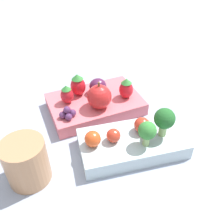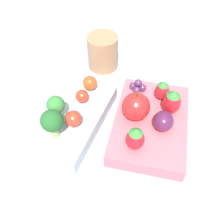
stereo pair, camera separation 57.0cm
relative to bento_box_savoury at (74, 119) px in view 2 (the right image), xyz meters
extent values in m
plane|color=#939EB2|center=(0.01, -0.06, -0.01)|extent=(4.00, 4.00, 0.00)
cube|color=silver|center=(0.00, 0.00, 0.00)|extent=(0.19, 0.11, 0.03)
cube|color=#DB6670|center=(0.03, -0.13, 0.00)|extent=(0.19, 0.13, 0.03)
cylinder|color=#93B770|center=(-0.05, 0.01, 0.02)|extent=(0.01, 0.01, 0.02)
sphere|color=#236028|center=(-0.05, 0.01, 0.05)|extent=(0.04, 0.04, 0.04)
cylinder|color=#93B770|center=(-0.01, 0.02, 0.02)|extent=(0.01, 0.01, 0.02)
sphere|color=#388438|center=(-0.01, 0.02, 0.04)|extent=(0.03, 0.03, 0.03)
sphere|color=red|center=(0.03, 0.00, 0.03)|extent=(0.02, 0.02, 0.02)
sphere|color=#DB4C1E|center=(0.07, -0.01, 0.03)|extent=(0.03, 0.03, 0.03)
sphere|color=red|center=(-0.02, -0.01, 0.03)|extent=(0.03, 0.03, 0.03)
sphere|color=red|center=(0.03, -0.10, 0.04)|extent=(0.05, 0.05, 0.05)
cylinder|color=brown|center=(0.03, -0.10, 0.06)|extent=(0.00, 0.00, 0.01)
ellipsoid|color=red|center=(0.08, -0.14, 0.03)|extent=(0.03, 0.03, 0.03)
cone|color=#388438|center=(0.08, -0.14, 0.05)|extent=(0.02, 0.02, 0.01)
ellipsoid|color=red|center=(-0.04, -0.12, 0.03)|extent=(0.03, 0.03, 0.04)
cone|color=#388438|center=(-0.04, -0.12, 0.05)|extent=(0.02, 0.02, 0.01)
ellipsoid|color=red|center=(0.05, -0.16, 0.03)|extent=(0.03, 0.03, 0.04)
cone|color=#388438|center=(0.05, -0.16, 0.06)|extent=(0.02, 0.02, 0.01)
ellipsoid|color=#511E42|center=(0.01, -0.15, 0.03)|extent=(0.04, 0.03, 0.03)
sphere|color=#562D5B|center=(0.10, -0.09, 0.02)|extent=(0.01, 0.01, 0.01)
sphere|color=#562D5B|center=(0.09, -0.09, 0.02)|extent=(0.01, 0.01, 0.01)
sphere|color=#562D5B|center=(0.08, -0.09, 0.02)|extent=(0.01, 0.01, 0.01)
sphere|color=#562D5B|center=(0.09, -0.10, 0.02)|extent=(0.01, 0.01, 0.01)
sphere|color=#562D5B|center=(0.09, -0.09, 0.03)|extent=(0.01, 0.01, 0.01)
cylinder|color=tan|center=(0.17, 0.00, 0.02)|extent=(0.07, 0.07, 0.07)
camera|label=1|loc=(0.14, 0.27, 0.31)|focal=40.00mm
camera|label=2|loc=(-0.25, -0.14, 0.34)|focal=40.00mm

